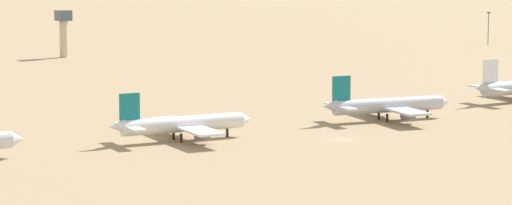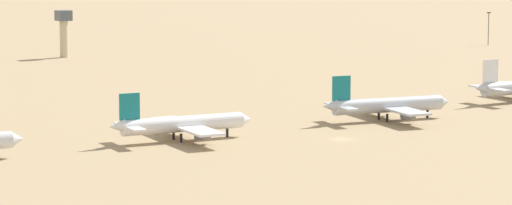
# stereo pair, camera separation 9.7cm
# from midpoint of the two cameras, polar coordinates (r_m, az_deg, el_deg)

# --- Properties ---
(ground) EXTENTS (4000.00, 4000.00, 0.00)m
(ground) POSITION_cam_midpoint_polar(r_m,az_deg,el_deg) (291.59, 3.94, -1.69)
(ground) COLOR #9E8460
(parked_jet_teal_3) EXTENTS (35.76, 30.39, 11.82)m
(parked_jet_teal_3) POSITION_cam_midpoint_polar(r_m,az_deg,el_deg) (288.99, -3.41, -1.00)
(parked_jet_teal_3) COLOR white
(parked_jet_teal_3) RESTS_ON ground
(parked_jet_teal_4) EXTENTS (36.28, 31.11, 12.08)m
(parked_jet_teal_4) POSITION_cam_midpoint_polar(r_m,az_deg,el_deg) (321.15, 5.99, -0.13)
(parked_jet_teal_4) COLOR silver
(parked_jet_teal_4) RESTS_ON ground
(control_tower) EXTENTS (5.20, 5.20, 18.12)m
(control_tower) POSITION_cam_midpoint_polar(r_m,az_deg,el_deg) (486.38, -8.75, 3.33)
(control_tower) COLOR #C6B793
(control_tower) RESTS_ON ground
(light_pole_mid) EXTENTS (1.80, 0.50, 14.04)m
(light_pole_mid) POSITION_cam_midpoint_polar(r_m,az_deg,el_deg) (543.30, 10.56, 3.46)
(light_pole_mid) COLOR #59595E
(light_pole_mid) RESTS_ON ground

